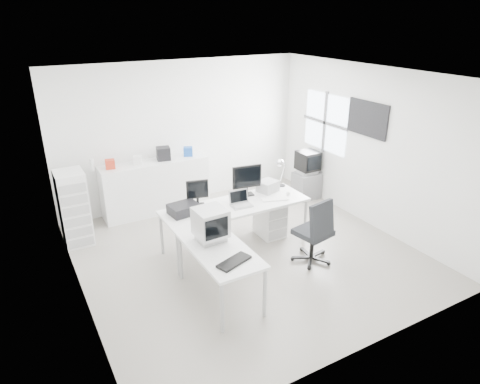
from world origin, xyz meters
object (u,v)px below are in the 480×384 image
crt_monitor (211,224)px  tv_cabinet (306,185)px  side_desk (220,273)px  drawer_pedestal (270,219)px  lcd_monitor_large (247,181)px  sideboard (156,187)px  main_desk (236,225)px  lcd_monitor_small (197,193)px  office_chair (313,229)px  filing_cabinet (74,208)px  inkjet_printer (184,209)px  crt_tv (308,163)px  laptop (242,200)px  laser_printer (268,186)px

crt_monitor → tv_cabinet: bearing=29.1°
side_desk → drawer_pedestal: bearing=36.6°
lcd_monitor_large → sideboard: size_ratio=0.26×
tv_cabinet → main_desk: bearing=-155.2°
lcd_monitor_small → crt_monitor: (-0.30, -1.10, 0.03)m
drawer_pedestal → office_chair: size_ratio=0.55×
lcd_monitor_large → tv_cabinet: bearing=30.5°
filing_cabinet → inkjet_printer: bearing=-42.8°
drawer_pedestal → sideboard: sideboard is taller
lcd_monitor_large → side_desk: bearing=-123.6°
side_desk → crt_tv: bearing=34.6°
drawer_pedestal → lcd_monitor_small: (-1.25, 0.20, 0.67)m
inkjet_printer → laptop: laptop is taller
drawer_pedestal → office_chair: 1.06m
lcd_monitor_small → inkjet_printer: bearing=-139.4°
laser_printer → crt_tv: crt_tv is taller
crt_tv → filing_cabinet: (-4.50, 0.37, -0.14)m
laser_printer → sideboard: sideboard is taller
main_desk → side_desk: same height
crt_monitor → inkjet_printer: bearing=87.7°
sideboard → office_chair: bearing=-62.9°
inkjet_printer → lcd_monitor_small: (0.30, 0.15, 0.14)m
lcd_monitor_small → crt_tv: size_ratio=0.87×
laptop → laser_printer: laptop is taller
side_desk → drawer_pedestal: 1.93m
tv_cabinet → crt_monitor: bearing=-148.6°
lcd_monitor_large → filing_cabinet: size_ratio=0.41×
office_chair → filing_cabinet: (-3.07, 2.38, 0.09)m
filing_cabinet → main_desk: bearing=-31.9°
lcd_monitor_large → crt_monitor: (-1.20, -1.10, -0.02)m
laptop → filing_cabinet: 2.76m
drawer_pedestal → crt_monitor: (-1.55, -0.90, 0.70)m
sideboard → crt_monitor: bearing=-93.4°
office_chair → sideboard: office_chair is taller
lcd_monitor_large → office_chair: 1.39m
inkjet_printer → filing_cabinet: (-1.41, 1.30, -0.19)m
crt_tv → lcd_monitor_small: bearing=-164.3°
laser_printer → tv_cabinet: bearing=11.3°
drawer_pedestal → laptop: (-0.65, -0.15, 0.56)m
office_chair → tv_cabinet: office_chair is taller
tv_cabinet → crt_tv: size_ratio=1.10×
crt_monitor → crt_tv: bearing=29.1°
laptop → laser_printer: 0.77m
drawer_pedestal → laptop: laptop is taller
crt_monitor → office_chair: bearing=-6.7°
side_desk → tv_cabinet: (3.09, 2.14, -0.10)m
side_desk → laser_printer: laser_printer is taller
inkjet_printer → filing_cabinet: bearing=131.2°
inkjet_printer → tv_cabinet: (3.09, 0.94, -0.55)m
crt_monitor → main_desk: bearing=42.7°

